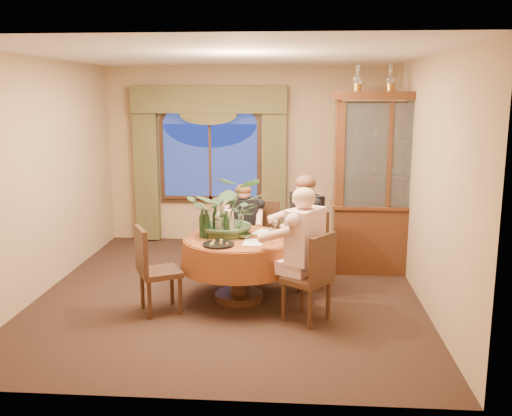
# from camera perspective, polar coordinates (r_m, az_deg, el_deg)

# --- Properties ---
(floor) EXTENTS (5.00, 5.00, 0.00)m
(floor) POSITION_cam_1_polar(r_m,az_deg,el_deg) (7.04, -2.60, -8.35)
(floor) COLOR black
(floor) RESTS_ON ground
(wall_back) EXTENTS (4.50, 0.00, 4.50)m
(wall_back) POSITION_cam_1_polar(r_m,az_deg,el_deg) (9.17, -0.82, 5.29)
(wall_back) COLOR #A0825E
(wall_back) RESTS_ON ground
(wall_right) EXTENTS (0.00, 5.00, 5.00)m
(wall_right) POSITION_cam_1_polar(r_m,az_deg,el_deg) (6.81, 16.47, 2.66)
(wall_right) COLOR #A0825E
(wall_right) RESTS_ON ground
(ceiling) EXTENTS (5.00, 5.00, 0.00)m
(ceiling) POSITION_cam_1_polar(r_m,az_deg,el_deg) (6.64, -2.83, 15.02)
(ceiling) COLOR white
(ceiling) RESTS_ON wall_back
(window) EXTENTS (1.62, 0.10, 1.32)m
(window) POSITION_cam_1_polar(r_m,az_deg,el_deg) (9.18, -4.60, 4.63)
(window) COLOR navy
(window) RESTS_ON wall_back
(arched_transom) EXTENTS (1.60, 0.06, 0.44)m
(arched_transom) POSITION_cam_1_polar(r_m,az_deg,el_deg) (9.12, -4.68, 9.50)
(arched_transom) COLOR navy
(arched_transom) RESTS_ON wall_back
(drapery_left) EXTENTS (0.38, 0.14, 2.32)m
(drapery_left) POSITION_cam_1_polar(r_m,az_deg,el_deg) (9.36, -10.89, 3.85)
(drapery_left) COLOR #494421
(drapery_left) RESTS_ON floor
(drapery_right) EXTENTS (0.38, 0.14, 2.32)m
(drapery_right) POSITION_cam_1_polar(r_m,az_deg,el_deg) (9.05, 1.84, 3.79)
(drapery_right) COLOR #494421
(drapery_right) RESTS_ON floor
(swag_valance) EXTENTS (2.45, 0.16, 0.42)m
(swag_valance) POSITION_cam_1_polar(r_m,az_deg,el_deg) (9.04, -4.78, 10.75)
(swag_valance) COLOR #494421
(swag_valance) RESTS_ON wall_back
(dining_table) EXTENTS (1.77, 1.77, 0.75)m
(dining_table) POSITION_cam_1_polar(r_m,az_deg,el_deg) (6.67, -1.72, -6.09)
(dining_table) COLOR maroon
(dining_table) RESTS_ON floor
(china_cabinet) EXTENTS (1.48, 0.58, 2.40)m
(china_cabinet) POSITION_cam_1_polar(r_m,az_deg,el_deg) (7.76, 12.82, 2.39)
(china_cabinet) COLOR #371D11
(china_cabinet) RESTS_ON floor
(oil_lamp_left) EXTENTS (0.11, 0.11, 0.34)m
(oil_lamp_left) POSITION_cam_1_polar(r_m,az_deg,el_deg) (7.62, 10.10, 12.68)
(oil_lamp_left) COLOR #A5722D
(oil_lamp_left) RESTS_ON china_cabinet
(oil_lamp_center) EXTENTS (0.11, 0.11, 0.34)m
(oil_lamp_center) POSITION_cam_1_polar(r_m,az_deg,el_deg) (7.68, 13.29, 12.55)
(oil_lamp_center) COLOR #A5722D
(oil_lamp_center) RESTS_ON china_cabinet
(oil_lamp_right) EXTENTS (0.11, 0.11, 0.34)m
(oil_lamp_right) POSITION_cam_1_polar(r_m,az_deg,el_deg) (7.75, 16.42, 12.38)
(oil_lamp_right) COLOR #A5722D
(oil_lamp_right) RESTS_ON china_cabinet
(chair_right) EXTENTS (0.59, 0.59, 0.96)m
(chair_right) POSITION_cam_1_polar(r_m,az_deg,el_deg) (6.07, 5.05, -6.90)
(chair_right) COLOR black
(chair_right) RESTS_ON floor
(chair_back_right) EXTENTS (0.58, 0.58, 0.96)m
(chair_back_right) POSITION_cam_1_polar(r_m,az_deg,el_deg) (7.10, 4.79, -4.16)
(chair_back_right) COLOR black
(chair_back_right) RESTS_ON floor
(chair_back) EXTENTS (0.49, 0.49, 0.96)m
(chair_back) POSITION_cam_1_polar(r_m,az_deg,el_deg) (7.54, 0.42, -3.19)
(chair_back) COLOR black
(chair_back) RESTS_ON floor
(chair_front_left) EXTENTS (0.57, 0.57, 0.96)m
(chair_front_left) POSITION_cam_1_polar(r_m,az_deg,el_deg) (6.37, -9.55, -6.12)
(chair_front_left) COLOR black
(chair_front_left) RESTS_ON floor
(person_pink) EXTENTS (0.66, 0.68, 1.42)m
(person_pink) POSITION_cam_1_polar(r_m,az_deg,el_deg) (6.11, 4.90, -4.51)
(person_pink) COLOR beige
(person_pink) RESTS_ON floor
(person_back) EXTENTS (0.46, 0.42, 1.24)m
(person_back) POSITION_cam_1_polar(r_m,az_deg,el_deg) (7.49, -1.24, -2.21)
(person_back) COLOR black
(person_back) RESTS_ON floor
(person_scarf) EXTENTS (0.64, 0.66, 1.44)m
(person_scarf) POSITION_cam_1_polar(r_m,az_deg,el_deg) (6.87, 5.04, -2.62)
(person_scarf) COLOR black
(person_scarf) RESTS_ON floor
(stoneware_vase) EXTENTS (0.16, 0.16, 0.30)m
(stoneware_vase) POSITION_cam_1_polar(r_m,az_deg,el_deg) (6.67, -2.77, -1.43)
(stoneware_vase) COLOR tan
(stoneware_vase) RESTS_ON dining_table
(centerpiece_plant) EXTENTS (0.94, 1.04, 0.81)m
(centerpiece_plant) POSITION_cam_1_polar(r_m,az_deg,el_deg) (6.62, -2.72, 2.48)
(centerpiece_plant) COLOR #395834
(centerpiece_plant) RESTS_ON dining_table
(olive_bowl) EXTENTS (0.17, 0.17, 0.05)m
(olive_bowl) POSITION_cam_1_polar(r_m,az_deg,el_deg) (6.54, -1.22, -2.81)
(olive_bowl) COLOR #42552B
(olive_bowl) RESTS_ON dining_table
(cheese_platter) EXTENTS (0.34, 0.34, 0.02)m
(cheese_platter) POSITION_cam_1_polar(r_m,az_deg,el_deg) (6.24, -3.77, -3.67)
(cheese_platter) COLOR black
(cheese_platter) RESTS_ON dining_table
(wine_bottle_0) EXTENTS (0.07, 0.07, 0.33)m
(wine_bottle_0) POSITION_cam_1_polar(r_m,az_deg,el_deg) (6.53, -4.96, -1.61)
(wine_bottle_0) COLOR black
(wine_bottle_0) RESTS_ON dining_table
(wine_bottle_1) EXTENTS (0.07, 0.07, 0.33)m
(wine_bottle_1) POSITION_cam_1_polar(r_m,az_deg,el_deg) (6.71, -5.21, -1.25)
(wine_bottle_1) COLOR tan
(wine_bottle_1) RESTS_ON dining_table
(wine_bottle_2) EXTENTS (0.07, 0.07, 0.33)m
(wine_bottle_2) POSITION_cam_1_polar(r_m,az_deg,el_deg) (6.45, -2.96, -1.74)
(wine_bottle_2) COLOR black
(wine_bottle_2) RESTS_ON dining_table
(wine_bottle_3) EXTENTS (0.07, 0.07, 0.33)m
(wine_bottle_3) POSITION_cam_1_polar(r_m,az_deg,el_deg) (6.71, -4.07, -1.23)
(wine_bottle_3) COLOR black
(wine_bottle_3) RESTS_ON dining_table
(wine_bottle_4) EXTENTS (0.07, 0.07, 0.33)m
(wine_bottle_4) POSITION_cam_1_polar(r_m,az_deg,el_deg) (6.58, -3.82, -1.49)
(wine_bottle_4) COLOR tan
(wine_bottle_4) RESTS_ON dining_table
(wine_bottle_5) EXTENTS (0.07, 0.07, 0.33)m
(wine_bottle_5) POSITION_cam_1_polar(r_m,az_deg,el_deg) (6.54, -5.40, -1.59)
(wine_bottle_5) COLOR black
(wine_bottle_5) RESTS_ON dining_table
(tasting_paper_0) EXTENTS (0.22, 0.31, 0.00)m
(tasting_paper_0) POSITION_cam_1_polar(r_m,az_deg,el_deg) (6.35, -0.30, -3.45)
(tasting_paper_0) COLOR white
(tasting_paper_0) RESTS_ON dining_table
(tasting_paper_1) EXTENTS (0.31, 0.36, 0.00)m
(tasting_paper_1) POSITION_cam_1_polar(r_m,az_deg,el_deg) (6.79, 0.78, -2.45)
(tasting_paper_1) COLOR white
(tasting_paper_1) RESTS_ON dining_table
(wine_glass_person_pink) EXTENTS (0.07, 0.07, 0.18)m
(wine_glass_person_pink) POSITION_cam_1_polar(r_m,az_deg,el_deg) (6.30, 1.53, -2.77)
(wine_glass_person_pink) COLOR silver
(wine_glass_person_pink) RESTS_ON dining_table
(wine_glass_person_back) EXTENTS (0.07, 0.07, 0.18)m
(wine_glass_person_back) POSITION_cam_1_polar(r_m,az_deg,el_deg) (6.99, -1.48, -1.33)
(wine_glass_person_back) COLOR silver
(wine_glass_person_back) RESTS_ON dining_table
(wine_glass_person_scarf) EXTENTS (0.07, 0.07, 0.18)m
(wine_glass_person_scarf) POSITION_cam_1_polar(r_m,az_deg,el_deg) (6.69, 1.94, -1.91)
(wine_glass_person_scarf) COLOR silver
(wine_glass_person_scarf) RESTS_ON dining_table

